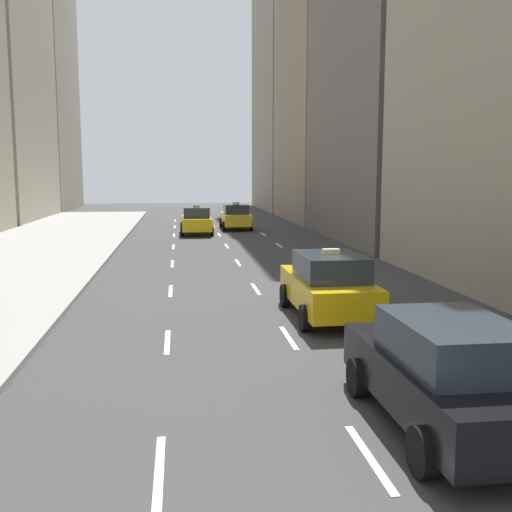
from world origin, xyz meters
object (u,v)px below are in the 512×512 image
Objects in this scene: taxi_lead at (328,285)px; sedan_black_near at (446,373)px; taxi_third at (196,220)px; taxi_second at (236,216)px.

taxi_lead is 0.98× the size of sedan_black_near.
taxi_third is 0.98× the size of sedan_black_near.
taxi_second is 4.22m from taxi_third.
taxi_lead and taxi_third have the same top height.
sedan_black_near is at bearing -90.00° from taxi_second.
taxi_third reaches higher than sedan_black_near.
sedan_black_near is at bearing -84.62° from taxi_third.
taxi_lead is 25.83m from taxi_second.
taxi_second and taxi_third have the same top height.
sedan_black_near is (0.00, -32.90, -0.01)m from taxi_second.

